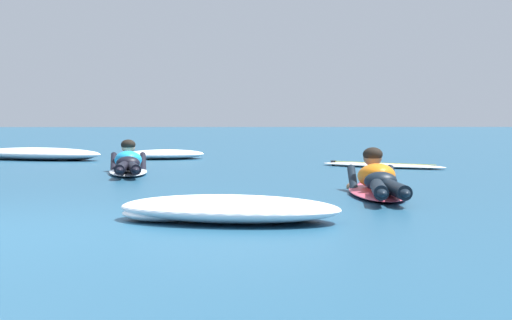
# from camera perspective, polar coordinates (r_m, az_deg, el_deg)

# --- Properties ---
(ground_plane) EXTENTS (120.00, 120.00, 0.00)m
(ground_plane) POSITION_cam_1_polar(r_m,az_deg,el_deg) (16.26, -8.40, -0.14)
(ground_plane) COLOR navy
(surfer_near) EXTENTS (0.72, 2.72, 0.54)m
(surfer_near) POSITION_cam_1_polar(r_m,az_deg,el_deg) (9.27, 7.94, -1.49)
(surfer_near) COLOR #E54C66
(surfer_near) RESTS_ON ground
(surfer_far) EXTENTS (0.78, 2.69, 0.54)m
(surfer_far) POSITION_cam_1_polar(r_m,az_deg,el_deg) (12.82, -8.32, -0.31)
(surfer_far) COLOR silver
(surfer_far) RESTS_ON ground
(drifting_surfboard) EXTENTS (2.11, 1.89, 0.16)m
(drifting_surfboard) POSITION_cam_1_polar(r_m,az_deg,el_deg) (14.57, 8.17, -0.34)
(drifting_surfboard) COLOR white
(drifting_surfboard) RESTS_ON ground
(whitewater_mid_left) EXTENTS (1.85, 1.52, 0.19)m
(whitewater_mid_left) POSITION_cam_1_polar(r_m,az_deg,el_deg) (17.46, -5.97, 0.35)
(whitewater_mid_left) COLOR white
(whitewater_mid_left) RESTS_ON ground
(whitewater_mid_right) EXTENTS (2.00, 1.46, 0.20)m
(whitewater_mid_right) POSITION_cam_1_polar(r_m,az_deg,el_deg) (6.94, -1.72, -3.22)
(whitewater_mid_right) COLOR white
(whitewater_mid_right) RESTS_ON ground
(whitewater_back) EXTENTS (2.94, 2.12, 0.24)m
(whitewater_back) POSITION_cam_1_polar(r_m,az_deg,el_deg) (17.50, -13.94, 0.37)
(whitewater_back) COLOR white
(whitewater_back) RESTS_ON ground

